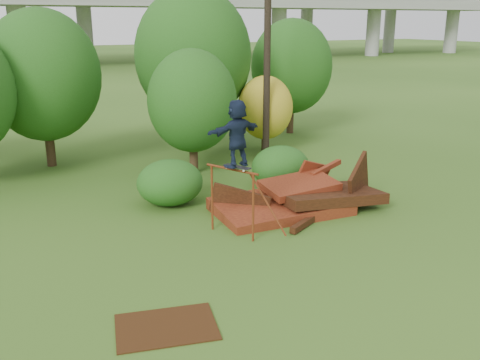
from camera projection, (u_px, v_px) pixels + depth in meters
name	position (u px, v px, depth m)	size (l,w,h in m)	color
ground	(306.00, 258.00, 13.30)	(240.00, 240.00, 0.00)	#2D5116
scrap_pile	(299.00, 199.00, 16.58)	(5.56, 3.15, 2.02)	#4F180E
grind_rail	(232.00, 192.00, 14.34)	(0.79, 1.57, 1.91)	maroon
skateboard	(237.00, 167.00, 14.03)	(0.53, 0.81, 0.08)	black
skater	(237.00, 133.00, 13.77)	(1.63, 0.52, 1.76)	#162038
flat_plate	(166.00, 327.00, 10.28)	(1.91, 1.37, 0.03)	#351D0B
tree_1	(43.00, 76.00, 20.67)	(4.44, 4.44, 6.17)	black
tree_2	(192.00, 101.00, 19.87)	(3.34, 3.34, 4.71)	black
tree_3	(193.00, 56.00, 23.53)	(5.14, 5.14, 7.13)	black
tree_4	(265.00, 108.00, 23.54)	(2.44, 2.44, 3.37)	black
tree_5	(292.00, 67.00, 27.05)	(4.12, 4.12, 5.79)	black
shrub_left	(170.00, 182.00, 16.94)	(2.12, 1.95, 1.47)	#1F4612
shrub_right	(281.00, 167.00, 18.76)	(2.08, 1.91, 1.47)	#1F4612
utility_pole	(267.00, 34.00, 21.38)	(1.40, 0.28, 10.10)	black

